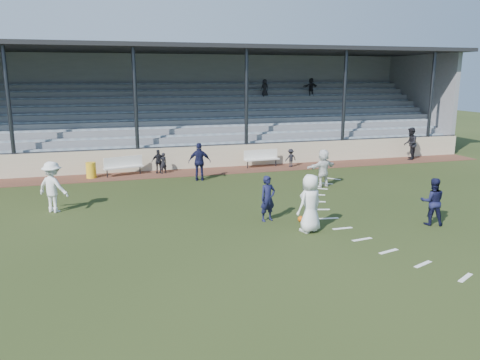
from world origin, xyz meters
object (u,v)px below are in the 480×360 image
football (301,219)px  player_navy_lead (268,199)px  trash_bin (91,170)px  official (410,144)px  player_white_lead (310,203)px  bench_left (123,164)px  bench_right (261,157)px

football → player_navy_lead: bearing=156.9°
trash_bin → official: bearing=0.4°
player_white_lead → bench_left: bearing=-84.9°
bench_left → player_white_lead: 11.98m
football → official: bearing=40.5°
official → bench_right: bearing=-51.7°
trash_bin → official: (18.39, 0.13, 0.58)m
bench_left → football: (5.60, -9.64, -0.48)m
bench_left → trash_bin: bearing=172.2°
bench_right → player_navy_lead: 9.83m
bench_right → trash_bin: size_ratio=2.60×
bench_left → bench_right: 7.45m
bench_left → trash_bin: 1.60m
football → official: (11.21, 9.56, 0.88)m
official → trash_bin: bearing=-49.6°
football → official: official is taller
bench_right → football: bench_right is taller
bench_left → trash_bin: size_ratio=2.61×
football → player_navy_lead: 1.36m
player_navy_lead → official: official is taller
trash_bin → football: size_ratio=3.66×
player_white_lead → trash_bin: bearing=-78.1°
player_navy_lead → football: bearing=-38.1°
player_white_lead → player_navy_lead: (-0.93, 1.48, -0.15)m
player_white_lead → official: 15.51m
bench_left → bench_right: size_ratio=1.00×
bench_right → official: size_ratio=1.05×
bench_left → football: bearing=-75.2°
trash_bin → player_white_lead: player_white_lead is taller
player_white_lead → bench_right: bearing=-122.4°
football → bench_right: bearing=79.4°
football → player_navy_lead: (-1.07, 0.46, 0.70)m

